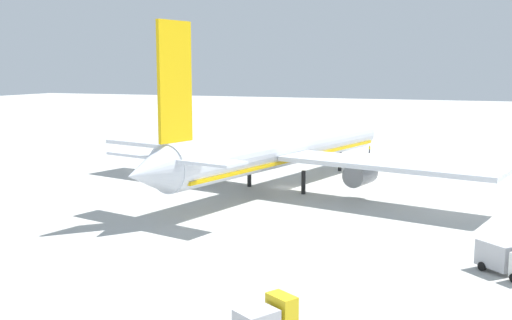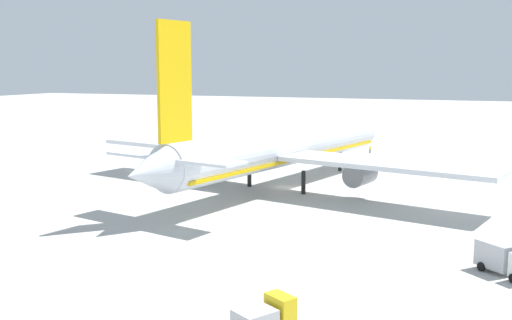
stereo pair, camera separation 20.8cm
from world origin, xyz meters
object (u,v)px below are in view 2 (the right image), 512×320
service_truck_3 (265,317)px  ground_worker_0 (370,149)px  service_truck_2 (505,258)px  airliner (280,148)px

service_truck_3 → ground_worker_0: bearing=6.6°
service_truck_2 → service_truck_3: bearing=141.1°
service_truck_3 → airliner: bearing=18.1°
airliner → service_truck_2: bearing=-133.3°
airliner → ground_worker_0: (48.15, -5.66, -5.95)m
service_truck_3 → ground_worker_0: 102.11m
service_truck_3 → ground_worker_0: size_ratio=2.89×
airliner → service_truck_3: (-53.28, -17.42, -5.49)m
service_truck_2 → service_truck_3: (-20.91, 16.89, -0.29)m
airliner → service_truck_3: airliner is taller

